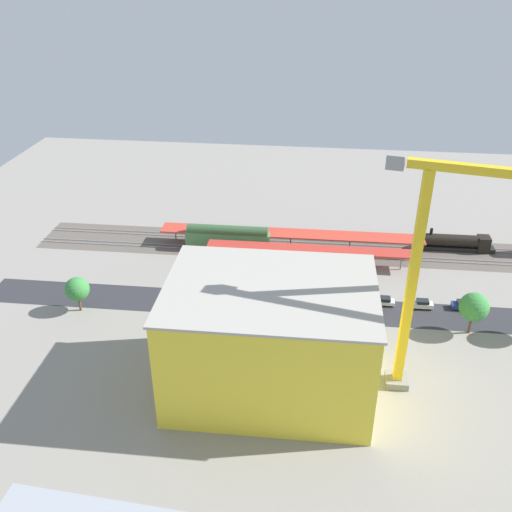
# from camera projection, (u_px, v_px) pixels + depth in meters

# --- Properties ---
(ground_plane) EXTENTS (201.63, 201.63, 0.00)m
(ground_plane) POSITION_uv_depth(u_px,v_px,m) (295.00, 299.00, 113.50)
(ground_plane) COLOR gray
(ground_plane) RESTS_ON ground
(rail_bed) EXTENTS (126.17, 15.69, 0.01)m
(rail_bed) POSITION_uv_depth(u_px,v_px,m) (301.00, 247.00, 133.34)
(rail_bed) COLOR #5B544C
(rail_bed) RESTS_ON ground
(street_asphalt) EXTENTS (126.11, 10.43, 0.01)m
(street_asphalt) POSITION_uv_depth(u_px,v_px,m) (294.00, 308.00, 110.74)
(street_asphalt) COLOR #2D2D33
(street_asphalt) RESTS_ON ground
(track_rails) EXTENTS (126.01, 9.25, 0.12)m
(track_rails) POSITION_uv_depth(u_px,v_px,m) (301.00, 247.00, 133.25)
(track_rails) COLOR #9E9EA8
(track_rails) RESTS_ON ground
(platform_canopy_near) EXTENTS (45.71, 4.63, 4.07)m
(platform_canopy_near) POSITION_uv_depth(u_px,v_px,m) (309.00, 249.00, 124.23)
(platform_canopy_near) COLOR #B73328
(platform_canopy_near) RESTS_ON ground
(platform_canopy_far) EXTENTS (61.89, 5.80, 3.93)m
(platform_canopy_far) POSITION_uv_depth(u_px,v_px,m) (291.00, 234.00, 131.37)
(platform_canopy_far) COLOR #C63D2D
(platform_canopy_far) RESTS_ON ground
(locomotive) EXTENTS (16.52, 3.14, 5.27)m
(locomotive) POSITION_uv_depth(u_px,v_px,m) (459.00, 243.00, 131.26)
(locomotive) COLOR black
(locomotive) RESTS_ON ground
(freight_coach_far) EXTENTS (19.79, 3.09, 6.21)m
(freight_coach_far) POSITION_uv_depth(u_px,v_px,m) (228.00, 237.00, 130.83)
(freight_coach_far) COLOR black
(freight_coach_far) RESTS_ON ground
(parked_car_0) EXTENTS (4.41, 1.87, 1.81)m
(parked_car_0) POSITION_uv_depth(u_px,v_px,m) (463.00, 305.00, 110.03)
(parked_car_0) COLOR black
(parked_car_0) RESTS_ON ground
(parked_car_1) EXTENTS (4.18, 1.87, 1.83)m
(parked_car_1) POSITION_uv_depth(u_px,v_px,m) (422.00, 304.00, 110.34)
(parked_car_1) COLOR black
(parked_car_1) RESTS_ON ground
(parked_car_2) EXTENTS (4.02, 1.87, 1.69)m
(parked_car_2) POSITION_uv_depth(u_px,v_px,m) (384.00, 301.00, 111.42)
(parked_car_2) COLOR black
(parked_car_2) RESTS_ON ground
(parked_car_3) EXTENTS (4.39, 1.78, 1.68)m
(parked_car_3) POSITION_uv_depth(u_px,v_px,m) (347.00, 300.00, 111.93)
(parked_car_3) COLOR black
(parked_car_3) RESTS_ON ground
(parked_car_4) EXTENTS (4.11, 1.99, 1.64)m
(parked_car_4) POSITION_uv_depth(u_px,v_px,m) (309.00, 297.00, 112.81)
(parked_car_4) COLOR black
(parked_car_4) RESTS_ON ground
(parked_car_5) EXTENTS (4.30, 2.00, 1.65)m
(parked_car_5) POSITION_uv_depth(u_px,v_px,m) (272.00, 294.00, 113.90)
(parked_car_5) COLOR black
(parked_car_5) RESTS_ON ground
(construction_building) EXTENTS (31.46, 23.26, 18.29)m
(construction_building) POSITION_uv_depth(u_px,v_px,m) (270.00, 339.00, 86.84)
(construction_building) COLOR yellow
(construction_building) RESTS_ON ground
(construction_roof_slab) EXTENTS (32.06, 23.87, 0.40)m
(construction_roof_slab) POSITION_uv_depth(u_px,v_px,m) (271.00, 288.00, 82.34)
(construction_roof_slab) COLOR #ADA89E
(construction_roof_slab) RESTS_ON construction_building
(tower_crane) EXTENTS (26.05, 6.95, 38.55)m
(tower_crane) POSITION_uv_depth(u_px,v_px,m) (429.00, 265.00, 79.98)
(tower_crane) COLOR gray
(tower_crane) RESTS_ON ground
(box_truck_0) EXTENTS (8.53, 2.63, 3.39)m
(box_truck_0) POSITION_uv_depth(u_px,v_px,m) (245.00, 319.00, 104.52)
(box_truck_0) COLOR black
(box_truck_0) RESTS_ON ground
(box_truck_1) EXTENTS (8.67, 2.89, 3.64)m
(box_truck_1) POSITION_uv_depth(u_px,v_px,m) (280.00, 321.00, 103.81)
(box_truck_1) COLOR black
(box_truck_1) RESTS_ON ground
(street_tree_1) EXTENTS (4.03, 4.03, 6.27)m
(street_tree_1) POSITION_uv_depth(u_px,v_px,m) (333.00, 307.00, 103.40)
(street_tree_1) COLOR brown
(street_tree_1) RESTS_ON ground
(street_tree_2) EXTENTS (6.09, 6.09, 7.79)m
(street_tree_2) POSITION_uv_depth(u_px,v_px,m) (272.00, 301.00, 104.35)
(street_tree_2) COLOR brown
(street_tree_2) RESTS_ON ground
(street_tree_3) EXTENTS (5.35, 5.35, 8.37)m
(street_tree_3) POSITION_uv_depth(u_px,v_px,m) (474.00, 307.00, 100.81)
(street_tree_3) COLOR brown
(street_tree_3) RESTS_ON ground
(street_tree_4) EXTENTS (4.72, 4.72, 7.25)m
(street_tree_4) POSITION_uv_depth(u_px,v_px,m) (77.00, 289.00, 107.69)
(street_tree_4) COLOR brown
(street_tree_4) RESTS_ON ground
(traffic_light) EXTENTS (0.50, 0.36, 7.07)m
(traffic_light) POSITION_uv_depth(u_px,v_px,m) (354.00, 306.00, 103.05)
(traffic_light) COLOR #333333
(traffic_light) RESTS_ON ground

